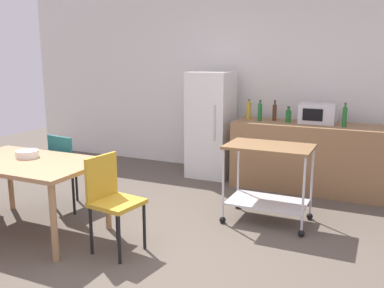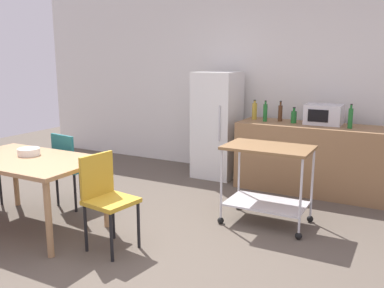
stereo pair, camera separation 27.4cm
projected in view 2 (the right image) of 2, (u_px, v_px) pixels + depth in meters
name	position (u px, v px, depth m)	size (l,w,h in m)	color
ground_plane	(146.00, 257.00, 3.76)	(12.00, 12.00, 0.00)	brown
back_wall	(265.00, 78.00, 6.22)	(8.40, 0.12, 2.90)	silver
kitchen_counter	(314.00, 159.00, 5.49)	(2.00, 0.64, 0.90)	olive
dining_table	(27.00, 166.00, 4.28)	(1.50, 0.90, 0.75)	#A37A51
chair_teal	(72.00, 164.00, 4.93)	(0.46, 0.46, 0.89)	#1E666B
chair_mustard	(106.00, 195.00, 3.84)	(0.45, 0.45, 0.89)	gold
refrigerator	(217.00, 125.00, 6.18)	(0.60, 0.63, 1.55)	white
kitchen_cart	(267.00, 172.00, 4.41)	(0.91, 0.57, 0.85)	brown
bottle_wine	(254.00, 111.00, 5.85)	(0.07, 0.07, 0.27)	gold
bottle_soy_sauce	(265.00, 112.00, 5.66)	(0.06, 0.06, 0.28)	#1E6628
bottle_hot_sauce	(280.00, 113.00, 5.68)	(0.06, 0.06, 0.28)	#4C2D19
bottle_sparkling_water	(294.00, 117.00, 5.52)	(0.07, 0.07, 0.21)	#1E6628
microwave	(324.00, 114.00, 5.42)	(0.46, 0.35, 0.26)	silver
bottle_olive_oil	(350.00, 118.00, 5.11)	(0.06, 0.06, 0.30)	#1E6628
fruit_bowl	(29.00, 152.00, 4.39)	(0.23, 0.23, 0.07)	white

